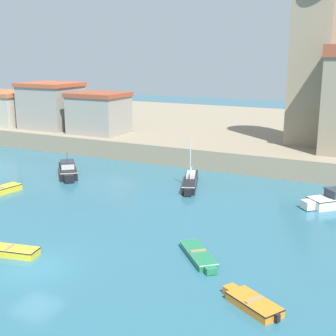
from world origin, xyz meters
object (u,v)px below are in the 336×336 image
dinghy_orange_2 (252,303)px  sailboat_black_7 (190,181)px  harbor_shed_far_end (51,105)px  lighthouse (304,83)px  dinghy_green_4 (199,255)px  dinghy_yellow_6 (9,251)px  harbor_shed_mid_row (99,113)px  motorboat_black_3 (68,170)px  harbor_shed_near_wharf (4,108)px

dinghy_orange_2 → sailboat_black_7: bearing=122.3°
harbor_shed_far_end → lighthouse: bearing=5.1°
dinghy_orange_2 → dinghy_green_4: size_ratio=0.90×
dinghy_orange_2 → dinghy_yellow_6: dinghy_yellow_6 is taller
dinghy_orange_2 → harbor_shed_mid_row: harbor_shed_mid_row is taller
lighthouse → harbor_shed_far_end: bearing=-174.9°
dinghy_orange_2 → harbor_shed_mid_row: size_ratio=0.50×
dinghy_orange_2 → dinghy_yellow_6: (-14.94, -0.81, 0.02)m
sailboat_black_7 → harbor_shed_mid_row: 20.28m
lighthouse → harbor_shed_far_end: size_ratio=1.91×
dinghy_green_4 → harbor_shed_mid_row: size_ratio=0.56×
motorboat_black_3 → harbor_shed_mid_row: bearing=110.9°
motorboat_black_3 → dinghy_yellow_6: size_ratio=1.26×
sailboat_black_7 → harbor_shed_mid_row: size_ratio=0.96×
dinghy_yellow_6 → harbor_shed_far_end: harbor_shed_far_end is taller
dinghy_orange_2 → harbor_shed_near_wharf: harbor_shed_near_wharf is taller
dinghy_orange_2 → sailboat_black_7: sailboat_black_7 is taller
harbor_shed_near_wharf → dinghy_yellow_6: bearing=-44.4°
motorboat_black_3 → dinghy_green_4: size_ratio=1.35×
motorboat_black_3 → dinghy_yellow_6: bearing=-62.2°
sailboat_black_7 → lighthouse: size_ratio=0.47×
sailboat_black_7 → harbor_shed_near_wharf: size_ratio=0.80×
harbor_shed_far_end → dinghy_yellow_6: bearing=-53.9°
dinghy_yellow_6 → lighthouse: size_ratio=0.30×
motorboat_black_3 → harbor_shed_near_wharf: harbor_shed_near_wharf is taller
dinghy_yellow_6 → harbor_shed_far_end: size_ratio=0.57×
sailboat_black_7 → harbor_shed_near_wharf: bearing=162.9°
lighthouse → dinghy_yellow_6: bearing=-108.3°
dinghy_orange_2 → harbor_shed_near_wharf: 52.55m
harbor_shed_near_wharf → dinghy_orange_2: bearing=-32.2°
dinghy_yellow_6 → harbor_shed_far_end: 36.61m
harbor_shed_near_wharf → dinghy_green_4: bearing=-31.1°
harbor_shed_mid_row → motorboat_black_3: bearing=-69.1°
harbor_shed_near_wharf → harbor_shed_far_end: 8.05m
lighthouse → harbor_shed_mid_row: 24.59m
dinghy_green_4 → dinghy_yellow_6: 11.48m
dinghy_orange_2 → dinghy_yellow_6: bearing=-176.9°
lighthouse → harbor_shed_far_end: (-32.00, -2.88, -3.62)m
harbor_shed_near_wharf → harbor_shed_mid_row: size_ratio=1.20×
lighthouse → harbor_shed_near_wharf: (-40.00, -3.47, -4.33)m
lighthouse → harbor_shed_mid_row: bearing=-171.8°
dinghy_orange_2 → harbor_shed_far_end: harbor_shed_far_end is taller
motorboat_black_3 → lighthouse: 26.21m
dinghy_green_4 → harbor_shed_far_end: 40.57m
dinghy_yellow_6 → harbor_shed_mid_row: bearing=114.9°
sailboat_black_7 → lighthouse: lighthouse is taller
dinghy_orange_2 → harbor_shed_mid_row: (-28.32, 27.95, 4.38)m
sailboat_black_7 → harbor_shed_far_end: bearing=156.8°
harbor_shed_near_wharf → harbor_shed_far_end: size_ratio=1.13×
motorboat_black_3 → harbor_shed_near_wharf: (-20.68, 12.25, 3.83)m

